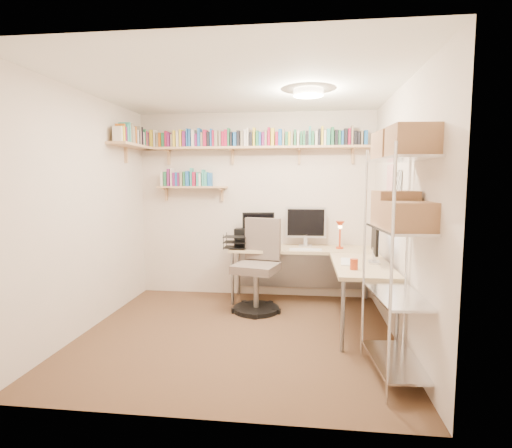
{
  "coord_description": "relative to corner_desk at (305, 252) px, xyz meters",
  "views": [
    {
      "loc": [
        0.66,
        -3.94,
        1.58
      ],
      "look_at": [
        0.13,
        0.55,
        1.09
      ],
      "focal_mm": 28.0,
      "sensor_mm": 36.0,
      "label": 1
    }
  ],
  "objects": [
    {
      "name": "ground",
      "position": [
        -0.7,
        -0.98,
        -0.71
      ],
      "size": [
        3.2,
        3.2,
        0.0
      ],
      "primitive_type": "plane",
      "color": "#43301C",
      "rests_on": "ground"
    },
    {
      "name": "room_shell",
      "position": [
        -0.69,
        -0.97,
        0.84
      ],
      "size": [
        3.24,
        3.04,
        2.52
      ],
      "color": "beige",
      "rests_on": "ground"
    },
    {
      "name": "wall_shelves",
      "position": [
        -1.13,
        0.32,
        1.32
      ],
      "size": [
        3.12,
        1.09,
        0.8
      ],
      "color": "tan",
      "rests_on": "ground"
    },
    {
      "name": "corner_desk",
      "position": [
        0.0,
        0.0,
        0.0
      ],
      "size": [
        1.91,
        1.86,
        1.24
      ],
      "color": "tan",
      "rests_on": "ground"
    },
    {
      "name": "office_chair",
      "position": [
        -0.57,
        -0.16,
        -0.24
      ],
      "size": [
        0.61,
        0.62,
        1.12
      ],
      "rotation": [
        0.0,
        0.0,
        -0.25
      ],
      "color": "black",
      "rests_on": "ground"
    },
    {
      "name": "wire_rack",
      "position": [
        0.72,
        -1.73,
        0.75
      ],
      "size": [
        0.46,
        0.83,
        1.98
      ],
      "rotation": [
        0.0,
        0.0,
        0.09
      ],
      "color": "silver",
      "rests_on": "ground"
    }
  ]
}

